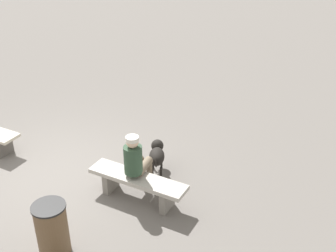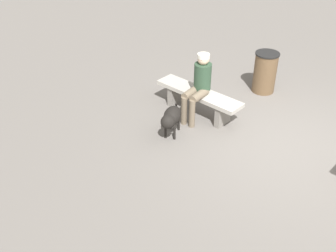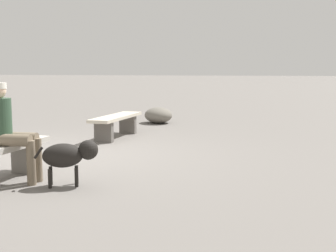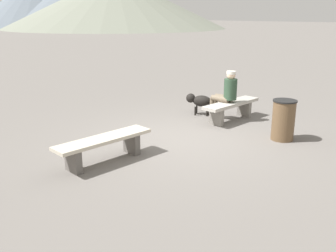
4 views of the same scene
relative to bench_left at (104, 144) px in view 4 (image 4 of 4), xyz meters
name	(u,v)px [view 4 (image 4 of 4)]	position (x,y,z in m)	size (l,w,h in m)	color
ground	(186,140)	(2.02, -0.19, -0.37)	(210.00, 210.00, 0.06)	slate
bench_left	(104,144)	(0.00, 0.00, 0.00)	(1.89, 0.48, 0.46)	#605B56
bench_right	(231,107)	(3.86, -0.06, 0.02)	(1.80, 0.46, 0.48)	gray
seated_person	(226,92)	(3.78, 0.05, 0.39)	(0.37, 0.67, 1.26)	#2D4733
dog	(199,101)	(3.74, 0.87, 0.05)	(0.49, 0.71, 0.56)	black
trash_bin	(283,120)	(3.39, -1.70, 0.09)	(0.50, 0.50, 0.86)	brown
distant_peak_0	(115,2)	(39.19, 48.74, 4.06)	(38.18, 38.18, 8.80)	gray
distant_peak_3	(85,9)	(39.09, 57.81, 2.98)	(32.64, 32.64, 6.64)	#566656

